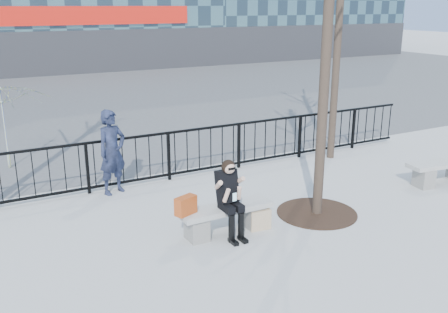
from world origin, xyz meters
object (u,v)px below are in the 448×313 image
bench_second (442,170)px  standing_man (112,152)px  seated_woman (230,199)px  bench_main (226,216)px

bench_second → standing_man: 7.12m
standing_man → seated_woman: bearing=-90.4°
bench_main → bench_second: size_ratio=1.00×
bench_second → seated_woman: (-5.37, -0.10, 0.37)m
seated_woman → standing_man: bearing=110.7°
bench_main → seated_woman: size_ratio=1.23×
seated_woman → standing_man: standing_man is taller
bench_second → seated_woman: 5.39m
bench_main → seated_woman: 0.40m
bench_second → standing_man: size_ratio=0.94×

